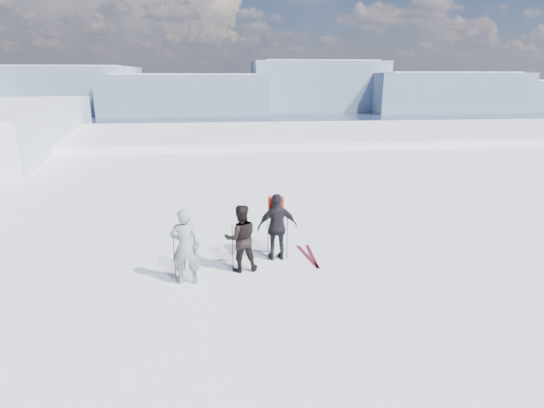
# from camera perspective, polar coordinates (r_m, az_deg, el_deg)

# --- Properties ---
(lake_basin) EXTENTS (820.00, 820.00, 71.62)m
(lake_basin) POSITION_cam_1_polar(r_m,az_deg,el_deg) (40.19, -1.84, -0.12)
(lake_basin) COLOR white
(lake_basin) RESTS_ON ground
(far_mountain_range) EXTENTS (770.00, 110.00, 53.00)m
(far_mountain_range) POSITION_cam_1_polar(r_m,az_deg,el_deg) (464.47, -2.36, 15.07)
(far_mountain_range) COLOR slate
(far_mountain_range) RESTS_ON ground
(skier_grey) EXTENTS (0.74, 0.50, 2.01)m
(skier_grey) POSITION_cam_1_polar(r_m,az_deg,el_deg) (10.90, -11.57, -5.60)
(skier_grey) COLOR gray
(skier_grey) RESTS_ON ground
(skier_dark) EXTENTS (0.98, 0.80, 1.86)m
(skier_dark) POSITION_cam_1_polar(r_m,az_deg,el_deg) (11.44, -4.22, -4.60)
(skier_dark) COLOR black
(skier_dark) RESTS_ON ground
(skier_pack) EXTENTS (1.18, 0.56, 1.96)m
(skier_pack) POSITION_cam_1_polar(r_m,az_deg,el_deg) (12.09, 0.73, -3.12)
(skier_pack) COLOR black
(skier_pack) RESTS_ON ground
(backpack) EXTENTS (0.43, 0.26, 0.59)m
(backpack) POSITION_cam_1_polar(r_m,az_deg,el_deg) (11.96, 0.53, 3.03)
(backpack) COLOR red
(backpack) RESTS_ON skier_pack
(ski_poles) EXTENTS (3.06, 1.28, 1.37)m
(ski_poles) POSITION_cam_1_polar(r_m,az_deg,el_deg) (11.48, -4.96, -6.10)
(ski_poles) COLOR black
(ski_poles) RESTS_ON ground
(skis_loose) EXTENTS (0.39, 1.70, 0.03)m
(skis_loose) POSITION_cam_1_polar(r_m,az_deg,el_deg) (12.64, 5.12, -7.00)
(skis_loose) COLOR black
(skis_loose) RESTS_ON ground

